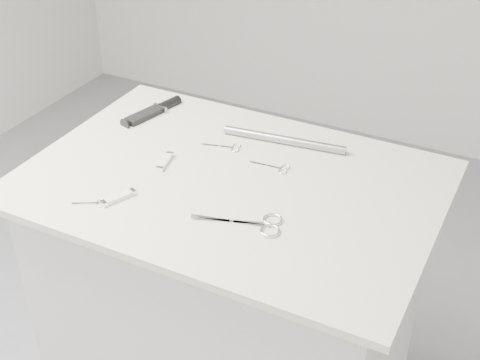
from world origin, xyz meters
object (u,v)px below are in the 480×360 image
at_px(large_shears, 257,224).
at_px(pocket_knife_a, 119,198).
at_px(sheathed_knife, 156,110).
at_px(pocket_knife_b, 165,162).
at_px(metal_rail, 284,140).
at_px(tiny_scissors, 92,203).
at_px(embroidery_scissors_a, 276,168).
at_px(plinth, 232,319).
at_px(embroidery_scissors_b, 228,147).

relative_size(large_shears, pocket_knife_a, 2.30).
xyz_separation_m(sheathed_knife, pocket_knife_b, (0.17, -0.22, -0.00)).
bearing_deg(pocket_knife_b, pocket_knife_a, 165.23).
bearing_deg(metal_rail, tiny_scissors, -121.71).
bearing_deg(sheathed_knife, large_shears, -110.89).
height_order(sheathed_knife, pocket_knife_b, sheathed_knife).
bearing_deg(pocket_knife_b, metal_rail, -56.61).
relative_size(tiny_scissors, sheathed_knife, 0.36).
relative_size(embroidery_scissors_a, pocket_knife_b, 1.20).
height_order(pocket_knife_a, pocket_knife_b, same).
bearing_deg(plinth, pocket_knife_a, -134.67).
bearing_deg(embroidery_scissors_b, plinth, -75.31).
distance_m(tiny_scissors, sheathed_knife, 0.47).
distance_m(plinth, sheathed_knife, 0.63).
xyz_separation_m(large_shears, tiny_scissors, (-0.37, -0.10, -0.00)).
relative_size(plinth, metal_rail, 2.71).
xyz_separation_m(embroidery_scissors_a, sheathed_knife, (-0.43, 0.12, 0.01)).
distance_m(sheathed_knife, metal_rail, 0.40).
xyz_separation_m(large_shears, embroidery_scissors_b, (-0.21, 0.27, -0.00)).
relative_size(plinth, embroidery_scissors_a, 8.78).
distance_m(embroidery_scissors_b, metal_rail, 0.15).
bearing_deg(sheathed_knife, pocket_knife_b, -127.78).
xyz_separation_m(plinth, sheathed_knife, (-0.35, 0.22, 0.48)).
bearing_deg(tiny_scissors, large_shears, -13.87).
bearing_deg(sheathed_knife, metal_rail, -74.87).
distance_m(pocket_knife_a, metal_rail, 0.47).
xyz_separation_m(large_shears, sheathed_knife, (-0.49, 0.35, 0.00)).
bearing_deg(pocket_knife_a, plinth, -21.16).
distance_m(embroidery_scissors_b, pocket_knife_b, 0.18).
height_order(tiny_scissors, pocket_knife_a, pocket_knife_a).
distance_m(plinth, embroidery_scissors_a, 0.49).
bearing_deg(metal_rail, sheathed_knife, -179.45).
relative_size(sheathed_knife, pocket_knife_b, 2.27).
bearing_deg(embroidery_scissors_b, sheathed_knife, 148.22).
xyz_separation_m(large_shears, embroidery_scissors_a, (-0.06, 0.23, -0.00)).
height_order(large_shears, sheathed_knife, sheathed_knife).
height_order(embroidery_scissors_b, tiny_scissors, same).
bearing_deg(embroidery_scissors_b, embroidery_scissors_a, -28.07).
bearing_deg(metal_rail, pocket_knife_b, -134.84).
bearing_deg(pocket_knife_a, pocket_knife_b, 20.50).
bearing_deg(tiny_scissors, pocket_knife_b, 47.75).
bearing_deg(large_shears, metal_rail, 87.82).
distance_m(pocket_knife_b, metal_rail, 0.32).
relative_size(plinth, embroidery_scissors_b, 8.75).
height_order(large_shears, pocket_knife_b, pocket_knife_b).
bearing_deg(plinth, embroidery_scissors_a, 51.64).
height_order(plinth, embroidery_scissors_b, embroidery_scissors_b).
xyz_separation_m(embroidery_scissors_b, pocket_knife_a, (-0.11, -0.33, 0.00)).
distance_m(embroidery_scissors_a, sheathed_knife, 0.45).
bearing_deg(metal_rail, plinth, -101.69).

